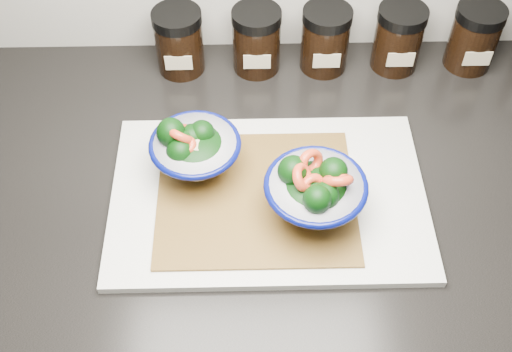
{
  "coord_description": "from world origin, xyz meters",
  "views": [
    {
      "loc": [
        -0.18,
        0.84,
        1.64
      ],
      "look_at": [
        -0.17,
        1.39,
        0.96
      ],
      "focal_mm": 45.0,
      "sensor_mm": 36.0,
      "label": 1
    }
  ],
  "objects_px": {
    "spice_jar_d": "(398,38)",
    "spice_jar_e": "(474,37)",
    "bowl_left": "(194,150)",
    "spice_jar_b": "(256,40)",
    "cutting_board": "(268,196)",
    "spice_jar_a": "(179,41)",
    "spice_jar_c": "(325,39)",
    "bowl_right": "(315,192)"
  },
  "relations": [
    {
      "from": "bowl_left",
      "to": "spice_jar_c",
      "type": "height_order",
      "value": "bowl_left"
    },
    {
      "from": "bowl_right",
      "to": "spice_jar_b",
      "type": "xyz_separation_m",
      "value": [
        -0.07,
        0.33,
        -0.0
      ]
    },
    {
      "from": "spice_jar_c",
      "to": "spice_jar_e",
      "type": "bearing_deg",
      "value": 0.0
    },
    {
      "from": "spice_jar_e",
      "to": "bowl_right",
      "type": "bearing_deg",
      "value": -131.88
    },
    {
      "from": "bowl_right",
      "to": "spice_jar_b",
      "type": "distance_m",
      "value": 0.33
    },
    {
      "from": "spice_jar_a",
      "to": "spice_jar_b",
      "type": "distance_m",
      "value": 0.13
    },
    {
      "from": "cutting_board",
      "to": "spice_jar_a",
      "type": "xyz_separation_m",
      "value": [
        -0.14,
        0.29,
        0.05
      ]
    },
    {
      "from": "cutting_board",
      "to": "spice_jar_d",
      "type": "bearing_deg",
      "value": 52.03
    },
    {
      "from": "cutting_board",
      "to": "spice_jar_c",
      "type": "height_order",
      "value": "spice_jar_c"
    },
    {
      "from": "spice_jar_b",
      "to": "bowl_right",
      "type": "bearing_deg",
      "value": -77.69
    },
    {
      "from": "spice_jar_a",
      "to": "spice_jar_d",
      "type": "distance_m",
      "value": 0.37
    },
    {
      "from": "bowl_right",
      "to": "spice_jar_a",
      "type": "distance_m",
      "value": 0.38
    },
    {
      "from": "bowl_left",
      "to": "spice_jar_b",
      "type": "bearing_deg",
      "value": 68.86
    },
    {
      "from": "spice_jar_c",
      "to": "spice_jar_d",
      "type": "height_order",
      "value": "same"
    },
    {
      "from": "bowl_left",
      "to": "spice_jar_b",
      "type": "height_order",
      "value": "bowl_left"
    },
    {
      "from": "spice_jar_a",
      "to": "spice_jar_b",
      "type": "bearing_deg",
      "value": 0.0
    },
    {
      "from": "cutting_board",
      "to": "bowl_right",
      "type": "height_order",
      "value": "bowl_right"
    },
    {
      "from": "spice_jar_a",
      "to": "spice_jar_d",
      "type": "relative_size",
      "value": 1.0
    },
    {
      "from": "cutting_board",
      "to": "spice_jar_e",
      "type": "distance_m",
      "value": 0.46
    },
    {
      "from": "spice_jar_d",
      "to": "spice_jar_e",
      "type": "relative_size",
      "value": 1.0
    },
    {
      "from": "cutting_board",
      "to": "spice_jar_a",
      "type": "bearing_deg",
      "value": 115.74
    },
    {
      "from": "cutting_board",
      "to": "spice_jar_a",
      "type": "height_order",
      "value": "spice_jar_a"
    },
    {
      "from": "bowl_right",
      "to": "spice_jar_e",
      "type": "xyz_separation_m",
      "value": [
        0.29,
        0.33,
        -0.0
      ]
    },
    {
      "from": "bowl_right",
      "to": "spice_jar_e",
      "type": "distance_m",
      "value": 0.44
    },
    {
      "from": "spice_jar_e",
      "to": "bowl_left",
      "type": "bearing_deg",
      "value": -151.92
    },
    {
      "from": "spice_jar_b",
      "to": "spice_jar_e",
      "type": "relative_size",
      "value": 1.0
    },
    {
      "from": "cutting_board",
      "to": "spice_jar_a",
      "type": "distance_m",
      "value": 0.33
    },
    {
      "from": "spice_jar_e",
      "to": "spice_jar_a",
      "type": "bearing_deg",
      "value": 180.0
    },
    {
      "from": "spice_jar_b",
      "to": "spice_jar_d",
      "type": "height_order",
      "value": "same"
    },
    {
      "from": "bowl_right",
      "to": "spice_jar_d",
      "type": "bearing_deg",
      "value": 63.13
    },
    {
      "from": "spice_jar_a",
      "to": "spice_jar_b",
      "type": "relative_size",
      "value": 1.0
    },
    {
      "from": "spice_jar_b",
      "to": "spice_jar_e",
      "type": "bearing_deg",
      "value": 0.0
    },
    {
      "from": "spice_jar_a",
      "to": "spice_jar_c",
      "type": "relative_size",
      "value": 1.0
    },
    {
      "from": "cutting_board",
      "to": "spice_jar_d",
      "type": "xyz_separation_m",
      "value": [
        0.23,
        0.29,
        0.05
      ]
    },
    {
      "from": "bowl_left",
      "to": "bowl_right",
      "type": "distance_m",
      "value": 0.19
    },
    {
      "from": "spice_jar_b",
      "to": "spice_jar_c",
      "type": "distance_m",
      "value": 0.11
    },
    {
      "from": "cutting_board",
      "to": "bowl_left",
      "type": "relative_size",
      "value": 3.43
    },
    {
      "from": "spice_jar_e",
      "to": "cutting_board",
      "type": "bearing_deg",
      "value": -140.67
    },
    {
      "from": "cutting_board",
      "to": "spice_jar_e",
      "type": "height_order",
      "value": "spice_jar_e"
    },
    {
      "from": "spice_jar_d",
      "to": "bowl_left",
      "type": "bearing_deg",
      "value": -143.55
    },
    {
      "from": "bowl_right",
      "to": "spice_jar_b",
      "type": "height_order",
      "value": "bowl_right"
    },
    {
      "from": "spice_jar_c",
      "to": "spice_jar_d",
      "type": "distance_m",
      "value": 0.12
    }
  ]
}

